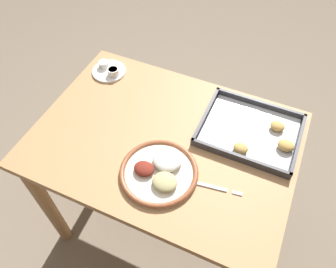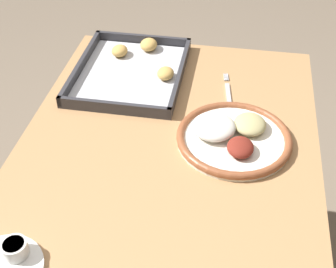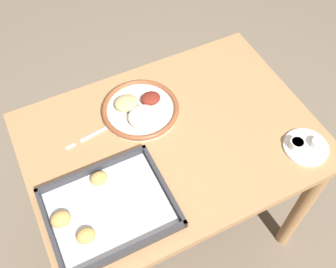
% 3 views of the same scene
% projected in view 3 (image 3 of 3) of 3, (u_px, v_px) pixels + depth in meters
% --- Properties ---
extents(ground_plane, '(8.00, 8.00, 0.00)m').
position_uv_depth(ground_plane, '(171.00, 223.00, 1.98)').
color(ground_plane, '#7A6B59').
extents(dining_table, '(1.01, 0.73, 0.75)m').
position_uv_depth(dining_table, '(172.00, 158.00, 1.48)').
color(dining_table, '#AD7F51').
rests_on(dining_table, ground_plane).
extents(dinner_plate, '(0.28, 0.28, 0.05)m').
position_uv_depth(dinner_plate, '(140.00, 109.00, 1.42)').
color(dinner_plate, white).
rests_on(dinner_plate, dining_table).
extents(fork, '(0.19, 0.04, 0.00)m').
position_uv_depth(fork, '(94.00, 134.00, 1.37)').
color(fork, '#B2B2B7').
rests_on(fork, dining_table).
extents(saucer_plate, '(0.15, 0.15, 0.04)m').
position_uv_depth(saucer_plate, '(306.00, 146.00, 1.33)').
color(saucer_plate, white).
rests_on(saucer_plate, dining_table).
extents(baking_tray, '(0.38, 0.31, 0.04)m').
position_uv_depth(baking_tray, '(105.00, 209.00, 1.20)').
color(baking_tray, '#333338').
rests_on(baking_tray, dining_table).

